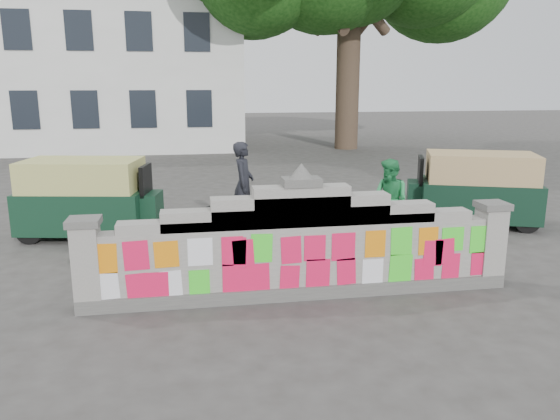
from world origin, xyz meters
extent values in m
plane|color=#383533|center=(0.00, 0.00, 0.00)|extent=(100.00, 100.00, 0.00)
cube|color=#4C4C49|center=(0.00, 0.00, 0.10)|extent=(6.40, 0.42, 0.20)
cube|color=gray|center=(0.00, 0.00, 0.60)|extent=(6.40, 0.32, 1.00)
cube|color=gray|center=(0.00, 0.00, 1.17)|extent=(5.20, 0.32, 0.14)
cube|color=gray|center=(0.00, 0.00, 1.24)|extent=(4.00, 0.32, 0.28)
cube|color=gray|center=(0.00, 0.00, 1.32)|extent=(2.60, 0.32, 0.44)
cube|color=gray|center=(0.00, 0.00, 1.39)|extent=(1.40, 0.32, 0.58)
cube|color=#4C4C49|center=(0.00, 0.00, 1.74)|extent=(0.55, 0.36, 0.12)
cone|color=#4C4C49|center=(0.00, 0.00, 1.90)|extent=(0.36, 0.36, 0.22)
cube|color=gray|center=(-3.02, 0.00, 0.62)|extent=(0.36, 0.40, 1.24)
cube|color=#4C4C49|center=(-3.02, 0.00, 1.28)|extent=(0.44, 0.44, 0.10)
cube|color=gray|center=(3.02, 0.00, 0.62)|extent=(0.36, 0.40, 1.24)
cube|color=#4C4C49|center=(3.02, 0.00, 1.28)|extent=(0.44, 0.44, 0.10)
cube|color=silver|center=(-7.00, 22.00, 4.00)|extent=(16.00, 10.00, 8.00)
cylinder|color=#38281E|center=(6.00, 18.00, 3.00)|extent=(1.10, 1.10, 6.00)
imported|color=black|center=(-0.49, 3.37, 0.51)|extent=(2.04, 1.14, 1.01)
imported|color=black|center=(-0.49, 3.37, 0.86)|extent=(0.56, 0.71, 1.72)
imported|color=#27904C|center=(2.34, 2.56, 0.83)|extent=(0.91, 0.99, 1.66)
cube|color=#10311F|center=(-3.72, 3.94, 0.57)|extent=(2.69, 1.78, 0.83)
cube|color=tan|center=(-3.72, 3.94, 1.29)|extent=(2.48, 1.69, 0.62)
cube|color=#10311F|center=(-2.45, 3.70, 0.57)|extent=(0.64, 0.81, 0.72)
cube|color=black|center=(-2.45, 3.70, 1.19)|extent=(0.21, 0.73, 0.62)
cylinder|color=black|center=(-2.35, 3.68, 0.26)|extent=(0.53, 0.22, 0.52)
cylinder|color=black|center=(-4.74, 3.55, 0.26)|extent=(0.53, 0.22, 0.52)
cylinder|color=black|center=(-4.53, 4.67, 0.26)|extent=(0.53, 0.22, 0.52)
cube|color=black|center=(4.80, 3.50, 0.57)|extent=(2.80, 2.13, 0.83)
cube|color=tan|center=(4.80, 3.50, 1.30)|extent=(2.59, 2.01, 0.62)
cube|color=black|center=(3.58, 3.95, 0.57)|extent=(0.74, 0.86, 0.73)
cube|color=black|center=(3.58, 3.95, 1.19)|extent=(0.33, 0.71, 0.62)
cylinder|color=black|center=(3.49, 3.99, 0.26)|extent=(0.53, 0.30, 0.52)
cylinder|color=black|center=(5.87, 3.71, 0.26)|extent=(0.53, 0.30, 0.52)
cylinder|color=black|center=(5.47, 2.64, 0.26)|extent=(0.53, 0.30, 0.52)
camera|label=1|loc=(-1.59, -7.52, 3.13)|focal=35.00mm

